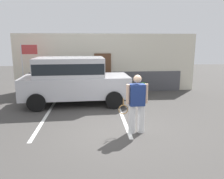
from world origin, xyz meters
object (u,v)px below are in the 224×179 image
(potted_plant_by_porch, at_px, (143,88))
(flag_pole, at_px, (26,60))
(parked_suv, at_px, (74,78))
(tennis_player_man, at_px, (137,103))

(potted_plant_by_porch, distance_m, flag_pole, 6.06)
(parked_suv, distance_m, tennis_player_man, 4.04)
(potted_plant_by_porch, bearing_deg, flag_pole, 176.86)
(tennis_player_man, relative_size, flag_pole, 0.68)
(parked_suv, bearing_deg, flag_pole, 142.82)
(parked_suv, relative_size, potted_plant_by_porch, 6.99)
(tennis_player_man, bearing_deg, flag_pole, -51.84)
(flag_pole, bearing_deg, tennis_player_man, -48.18)
(potted_plant_by_porch, xyz_separation_m, flag_pole, (-5.87, 0.32, 1.46))
(tennis_player_man, xyz_separation_m, potted_plant_by_porch, (1.29, 4.80, -0.54))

